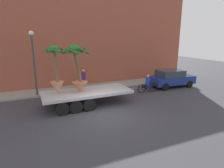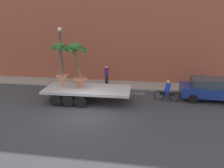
# 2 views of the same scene
# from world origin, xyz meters

# --- Properties ---
(ground_plane) EXTENTS (60.00, 60.00, 0.00)m
(ground_plane) POSITION_xyz_m (0.00, 0.00, 0.00)
(ground_plane) COLOR #38383D
(sidewalk) EXTENTS (24.00, 2.20, 0.15)m
(sidewalk) POSITION_xyz_m (0.00, 6.10, 0.07)
(sidewalk) COLOR gray
(sidewalk) RESTS_ON ground
(building_facade) EXTENTS (24.00, 1.20, 9.64)m
(building_facade) POSITION_xyz_m (0.00, 7.80, 4.82)
(building_facade) COLOR #9E4C38
(building_facade) RESTS_ON ground
(flatbed_trailer) EXTENTS (6.94, 2.55, 0.98)m
(flatbed_trailer) POSITION_xyz_m (-0.65, 2.03, 0.77)
(flatbed_trailer) COLOR #B7BABF
(flatbed_trailer) RESTS_ON ground
(potted_palm_rear) EXTENTS (1.29, 1.43, 3.06)m
(potted_palm_rear) POSITION_xyz_m (-2.31, 2.21, 2.44)
(potted_palm_rear) COLOR tan
(potted_palm_rear) RESTS_ON flatbed_trailer
(potted_palm_middle) EXTENTS (1.70, 1.74, 3.10)m
(potted_palm_middle) POSITION_xyz_m (-1.00, 1.95, 2.47)
(potted_palm_middle) COLOR #B26647
(potted_palm_middle) RESTS_ON flatbed_trailer
(cyclist) EXTENTS (1.84, 0.38, 1.54)m
(cyclist) POSITION_xyz_m (5.11, 3.00, 0.67)
(cyclist) COLOR black
(cyclist) RESTS_ON ground
(parked_car) EXTENTS (4.18, 2.09, 1.58)m
(parked_car) POSITION_xyz_m (8.13, 3.66, 0.83)
(parked_car) COLOR navy
(parked_car) RESTS_ON ground
(pedestrian_near_gate) EXTENTS (0.36, 0.36, 1.71)m
(pedestrian_near_gate) POSITION_xyz_m (0.31, 5.58, 1.04)
(pedestrian_near_gate) COLOR black
(pedestrian_near_gate) RESTS_ON sidewalk
(street_lamp) EXTENTS (0.36, 0.36, 4.83)m
(street_lamp) POSITION_xyz_m (-3.49, 5.30, 3.23)
(street_lamp) COLOR #383D42
(street_lamp) RESTS_ON sidewalk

